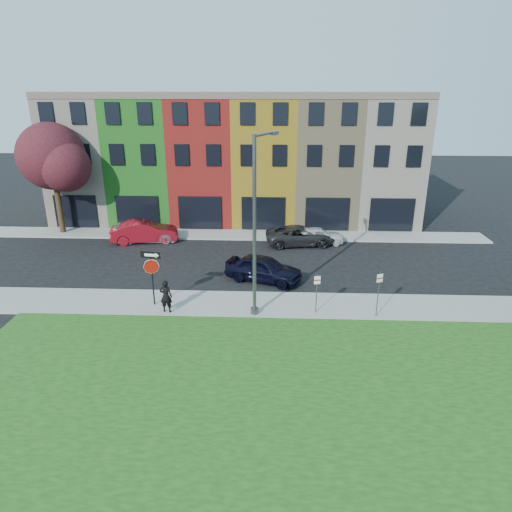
{
  "coord_description": "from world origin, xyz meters",
  "views": [
    {
      "loc": [
        0.89,
        -18.63,
        10.87
      ],
      "look_at": [
        -0.06,
        4.0,
        2.43
      ],
      "focal_mm": 32.0,
      "sensor_mm": 36.0,
      "label": 1
    }
  ],
  "objects_px": {
    "man": "(166,296)",
    "sedan_near": "(263,269)",
    "street_lamp": "(256,228)",
    "stop_sign": "(151,267)"
  },
  "relations": [
    {
      "from": "sedan_near",
      "to": "street_lamp",
      "type": "height_order",
      "value": "street_lamp"
    },
    {
      "from": "man",
      "to": "stop_sign",
      "type": "bearing_deg",
      "value": -36.96
    },
    {
      "from": "stop_sign",
      "to": "street_lamp",
      "type": "distance_m",
      "value": 5.89
    },
    {
      "from": "stop_sign",
      "to": "street_lamp",
      "type": "bearing_deg",
      "value": 2.58
    },
    {
      "from": "man",
      "to": "sedan_near",
      "type": "xyz_separation_m",
      "value": [
        4.79,
        4.41,
        -0.2
      ]
    },
    {
      "from": "sedan_near",
      "to": "man",
      "type": "bearing_deg",
      "value": 153.33
    },
    {
      "from": "man",
      "to": "street_lamp",
      "type": "relative_size",
      "value": 0.2
    },
    {
      "from": "man",
      "to": "street_lamp",
      "type": "xyz_separation_m",
      "value": [
        4.54,
        0.18,
        3.58
      ]
    },
    {
      "from": "man",
      "to": "sedan_near",
      "type": "bearing_deg",
      "value": -131.76
    },
    {
      "from": "street_lamp",
      "to": "sedan_near",
      "type": "bearing_deg",
      "value": 110.79
    }
  ]
}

